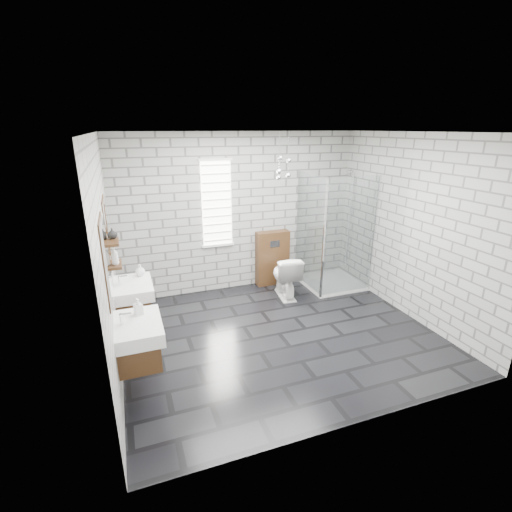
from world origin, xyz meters
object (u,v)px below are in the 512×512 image
shower_enclosure (331,261)px  toilet (285,276)px  vanity_left (135,331)px  cistern_panel (272,258)px  vanity_right (130,290)px

shower_enclosure → toilet: shower_enclosure is taller
vanity_left → cistern_panel: 3.39m
shower_enclosure → toilet: 0.93m
vanity_right → cistern_panel: size_ratio=1.57×
vanity_left → vanity_right: same height
vanity_left → shower_enclosure: 3.84m
vanity_left → shower_enclosure: (3.41, 1.76, -0.25)m
shower_enclosure → toilet: size_ratio=2.76×
vanity_left → vanity_right: 1.08m
vanity_right → shower_enclosure: shower_enclosure is taller
vanity_right → shower_enclosure: bearing=11.3°
cistern_panel → vanity_right: bearing=-154.3°
vanity_right → cistern_panel: vanity_right is taller
cistern_panel → shower_enclosure: 1.05m
vanity_left → toilet: size_ratio=2.13×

